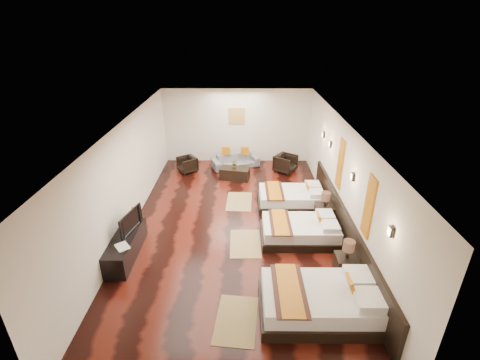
{
  "coord_description": "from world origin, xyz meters",
  "views": [
    {
      "loc": [
        0.22,
        -7.82,
        5.07
      ],
      "look_at": [
        0.15,
        0.6,
        1.1
      ],
      "focal_mm": 25.6,
      "sensor_mm": 36.0,
      "label": 1
    }
  ],
  "objects_px": {
    "tv_console": "(126,245)",
    "armchair_right": "(285,163)",
    "bed_mid": "(301,230)",
    "bed_near": "(321,301)",
    "book": "(117,249)",
    "bed_far": "(292,198)",
    "table_plant": "(235,164)",
    "armchair_left": "(187,164)",
    "coffee_table": "(235,173)",
    "nightstand_b": "(324,212)",
    "sofa": "(235,161)",
    "nightstand_a": "(346,264)",
    "figurine": "(133,213)",
    "tv": "(128,221)"
  },
  "relations": [
    {
      "from": "nightstand_a",
      "to": "coffee_table",
      "type": "relative_size",
      "value": 0.91
    },
    {
      "from": "nightstand_a",
      "to": "book",
      "type": "distance_m",
      "value": 4.95
    },
    {
      "from": "nightstand_a",
      "to": "armchair_right",
      "type": "bearing_deg",
      "value": 96.73
    },
    {
      "from": "bed_near",
      "to": "tv_console",
      "type": "relative_size",
      "value": 1.24
    },
    {
      "from": "bed_near",
      "to": "armchair_left",
      "type": "bearing_deg",
      "value": 117.74
    },
    {
      "from": "bed_near",
      "to": "armchair_right",
      "type": "distance_m",
      "value": 6.66
    },
    {
      "from": "bed_far",
      "to": "table_plant",
      "type": "relative_size",
      "value": 7.12
    },
    {
      "from": "bed_near",
      "to": "table_plant",
      "type": "height_order",
      "value": "bed_near"
    },
    {
      "from": "sofa",
      "to": "table_plant",
      "type": "distance_m",
      "value": 1.05
    },
    {
      "from": "armchair_left",
      "to": "armchair_right",
      "type": "distance_m",
      "value": 3.58
    },
    {
      "from": "tv_console",
      "to": "armchair_right",
      "type": "xyz_separation_m",
      "value": [
        4.28,
        4.94,
        0.05
      ]
    },
    {
      "from": "nightstand_a",
      "to": "figurine",
      "type": "bearing_deg",
      "value": 163.72
    },
    {
      "from": "bed_far",
      "to": "book",
      "type": "xyz_separation_m",
      "value": [
        -4.19,
        -2.95,
        0.31
      ]
    },
    {
      "from": "figurine",
      "to": "bed_near",
      "type": "bearing_deg",
      "value": -30.68
    },
    {
      "from": "book",
      "to": "nightstand_b",
      "type": "bearing_deg",
      "value": 22.36
    },
    {
      "from": "nightstand_a",
      "to": "tv_console",
      "type": "relative_size",
      "value": 0.5
    },
    {
      "from": "bed_far",
      "to": "sofa",
      "type": "xyz_separation_m",
      "value": [
        -1.74,
        2.94,
        -0.0
      ]
    },
    {
      "from": "nightstand_b",
      "to": "table_plant",
      "type": "relative_size",
      "value": 3.32
    },
    {
      "from": "table_plant",
      "to": "armchair_left",
      "type": "bearing_deg",
      "value": 162.54
    },
    {
      "from": "armchair_left",
      "to": "armchair_right",
      "type": "relative_size",
      "value": 0.88
    },
    {
      "from": "nightstand_a",
      "to": "coffee_table",
      "type": "height_order",
      "value": "nightstand_a"
    },
    {
      "from": "bed_near",
      "to": "tv",
      "type": "xyz_separation_m",
      "value": [
        -4.15,
        1.93,
        0.52
      ]
    },
    {
      "from": "bed_far",
      "to": "figurine",
      "type": "relative_size",
      "value": 6.25
    },
    {
      "from": "coffee_table",
      "to": "table_plant",
      "type": "height_order",
      "value": "table_plant"
    },
    {
      "from": "nightstand_a",
      "to": "book",
      "type": "bearing_deg",
      "value": 178.27
    },
    {
      "from": "book",
      "to": "table_plant",
      "type": "height_order",
      "value": "table_plant"
    },
    {
      "from": "armchair_right",
      "to": "bed_mid",
      "type": "bearing_deg",
      "value": -145.85
    },
    {
      "from": "tv",
      "to": "sofa",
      "type": "relative_size",
      "value": 0.53
    },
    {
      "from": "bed_near",
      "to": "armchair_right",
      "type": "xyz_separation_m",
      "value": [
        0.08,
        6.66,
        0.03
      ]
    },
    {
      "from": "bed_near",
      "to": "coffee_table",
      "type": "distance_m",
      "value": 6.29
    },
    {
      "from": "bed_far",
      "to": "sofa",
      "type": "distance_m",
      "value": 3.42
    },
    {
      "from": "bed_near",
      "to": "sofa",
      "type": "height_order",
      "value": "bed_near"
    },
    {
      "from": "tv_console",
      "to": "book",
      "type": "relative_size",
      "value": 5.25
    },
    {
      "from": "bed_far",
      "to": "nightstand_b",
      "type": "xyz_separation_m",
      "value": [
        0.75,
        -0.92,
        0.06
      ]
    },
    {
      "from": "bed_near",
      "to": "book",
      "type": "relative_size",
      "value": 6.51
    },
    {
      "from": "bed_far",
      "to": "armchair_left",
      "type": "bearing_deg",
      "value": 144.5
    },
    {
      "from": "bed_mid",
      "to": "tv_console",
      "type": "height_order",
      "value": "bed_mid"
    },
    {
      "from": "nightstand_b",
      "to": "armchair_right",
      "type": "bearing_deg",
      "value": 100.93
    },
    {
      "from": "book",
      "to": "bed_far",
      "type": "bearing_deg",
      "value": 35.16
    },
    {
      "from": "bed_mid",
      "to": "coffee_table",
      "type": "height_order",
      "value": "bed_mid"
    },
    {
      "from": "bed_near",
      "to": "coffee_table",
      "type": "relative_size",
      "value": 2.23
    },
    {
      "from": "sofa",
      "to": "bed_far",
      "type": "bearing_deg",
      "value": -80.29
    },
    {
      "from": "table_plant",
      "to": "figurine",
      "type": "bearing_deg",
      "value": -124.25
    },
    {
      "from": "bed_far",
      "to": "armchair_right",
      "type": "height_order",
      "value": "bed_far"
    },
    {
      "from": "bed_near",
      "to": "table_plant",
      "type": "bearing_deg",
      "value": 106.01
    },
    {
      "from": "armchair_left",
      "to": "coffee_table",
      "type": "bearing_deg",
      "value": 35.98
    },
    {
      "from": "bed_mid",
      "to": "armchair_right",
      "type": "distance_m",
      "value": 4.24
    },
    {
      "from": "figurine",
      "to": "sofa",
      "type": "xyz_separation_m",
      "value": [
        2.45,
        4.6,
        -0.45
      ]
    },
    {
      "from": "book",
      "to": "armchair_right",
      "type": "relative_size",
      "value": 0.49
    },
    {
      "from": "tv",
      "to": "sofa",
      "type": "height_order",
      "value": "tv"
    }
  ]
}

